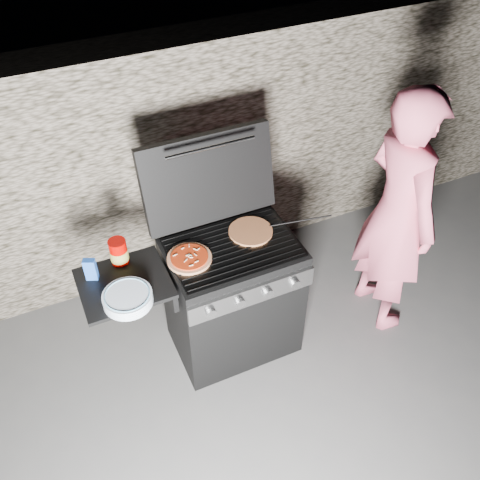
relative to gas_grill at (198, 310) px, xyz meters
name	(u,v)px	position (x,y,z in m)	size (l,w,h in m)	color
ground	(234,340)	(0.25, 0.00, -0.46)	(50.00, 50.00, 0.00)	#474646
stone_wall	(175,159)	(0.25, 1.05, 0.44)	(8.00, 0.35, 1.80)	gray
gas_grill	(198,310)	(0.00, 0.00, 0.00)	(1.34, 0.79, 0.91)	black
pizza_topped	(189,258)	(-0.02, 0.01, 0.47)	(0.26, 0.26, 0.03)	gold
pizza_plain	(251,231)	(0.41, 0.08, 0.46)	(0.27, 0.27, 0.01)	#E59D60
sauce_jar	(119,251)	(-0.39, 0.17, 0.53)	(0.10, 0.10, 0.16)	#A60300
blue_carton	(91,269)	(-0.57, 0.10, 0.52)	(0.07, 0.04, 0.14)	#1E4EB1
plate_stack	(128,298)	(-0.44, -0.16, 0.48)	(0.27, 0.27, 0.06)	white
person	(397,214)	(1.35, -0.15, 0.45)	(0.66, 0.43, 1.80)	#E7617D
tongs	(300,222)	(0.71, 0.00, 0.49)	(0.01, 0.01, 0.39)	black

